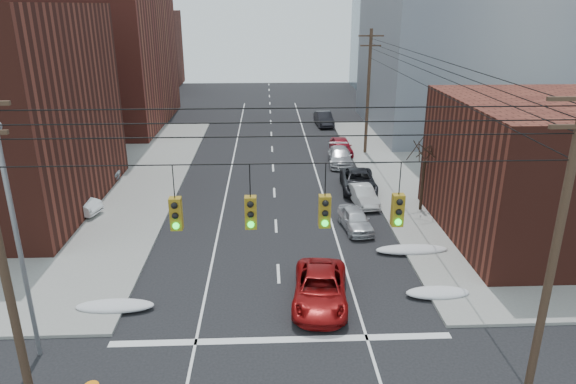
{
  "coord_description": "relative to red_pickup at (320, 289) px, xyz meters",
  "views": [
    {
      "loc": [
        -0.49,
        -11.1,
        12.89
      ],
      "look_at": [
        0.66,
        15.9,
        3.0
      ],
      "focal_mm": 32.0,
      "sensor_mm": 36.0,
      "label": 1
    }
  ],
  "objects": [
    {
      "name": "snow_east_far",
      "position": [
        5.56,
        4.78,
        -0.52
      ],
      "size": [
        4.0,
        1.08,
        0.42
      ],
      "primitive_type": "ellipsoid",
      "color": "silver",
      "rests_on": "ground"
    },
    {
      "name": "building_office",
      "position": [
        20.16,
        34.78,
        11.77
      ],
      "size": [
        22.0,
        20.0,
        25.0
      ],
      "primitive_type": "cube",
      "color": "gray",
      "rests_on": "ground"
    },
    {
      "name": "parked_car_b",
      "position": [
        4.17,
        12.25,
        -0.09
      ],
      "size": [
        1.83,
        4.02,
        1.28
      ],
      "primitive_type": "imported",
      "rotation": [
        0.0,
        0.0,
        0.12
      ],
      "color": "silver",
      "rests_on": "ground"
    },
    {
      "name": "utility_pole_right",
      "position": [
        6.66,
        -6.22,
        5.06
      ],
      "size": [
        2.2,
        0.28,
        11.0
      ],
      "color": "#473323",
      "rests_on": "ground"
    },
    {
      "name": "red_pickup",
      "position": [
        0.0,
        0.0,
        0.0
      ],
      "size": [
        2.99,
        5.46,
        1.45
      ],
      "primitive_type": "imported",
      "rotation": [
        0.0,
        0.0,
        -0.12
      ],
      "color": "maroon",
      "rests_on": "ground"
    },
    {
      "name": "traffic_signals",
      "position": [
        -1.75,
        -6.25,
        6.44
      ],
      "size": [
        17.0,
        0.42,
        2.02
      ],
      "color": "black",
      "rests_on": "ground"
    },
    {
      "name": "street_light",
      "position": [
        -11.34,
        -3.22,
        4.81
      ],
      "size": [
        0.44,
        0.44,
        9.32
      ],
      "color": "gray",
      "rests_on": "ground"
    },
    {
      "name": "lot_car_c",
      "position": [
        -19.06,
        10.74,
        0.14
      ],
      "size": [
        5.0,
        2.13,
        1.44
      ],
      "primitive_type": "imported",
      "rotation": [
        0.0,
        0.0,
        1.55
      ],
      "color": "black",
      "rests_on": "sidewalk_nw"
    },
    {
      "name": "parked_car_c",
      "position": [
        4.33,
        14.99,
        0.0
      ],
      "size": [
        2.76,
        5.4,
        1.46
      ],
      "primitive_type": "imported",
      "rotation": [
        0.0,
        0.0,
        -0.07
      ],
      "color": "black",
      "rests_on": "ground"
    },
    {
      "name": "utility_pole_far",
      "position": [
        6.66,
        24.78,
        5.06
      ],
      "size": [
        2.2,
        0.28,
        11.0
      ],
      "color": "#473323",
      "rests_on": "ground"
    },
    {
      "name": "lot_car_b",
      "position": [
        -16.31,
        17.47,
        0.17
      ],
      "size": [
        5.72,
        3.5,
        1.48
      ],
      "primitive_type": "imported",
      "rotation": [
        0.0,
        0.0,
        1.78
      ],
      "color": "#A3A3A7",
      "rests_on": "sidewalk_nw"
    },
    {
      "name": "snow_nw",
      "position": [
        -9.24,
        -0.22,
        -0.52
      ],
      "size": [
        3.5,
        1.08,
        0.42
      ],
      "primitive_type": "ellipsoid",
      "color": "silver",
      "rests_on": "ground"
    },
    {
      "name": "parked_car_f",
      "position": [
        4.13,
        36.58,
        0.05
      ],
      "size": [
        1.98,
        4.8,
        1.55
      ],
      "primitive_type": "imported",
      "rotation": [
        0.0,
        0.0,
        0.07
      ],
      "color": "black",
      "rests_on": "ground"
    },
    {
      "name": "lot_car_d",
      "position": [
        -21.51,
        17.18,
        0.18
      ],
      "size": [
        4.77,
        3.29,
        1.51
      ],
      "primitive_type": "imported",
      "rotation": [
        0.0,
        0.0,
        1.95
      ],
      "color": "silver",
      "rests_on": "sidewalk_nw"
    },
    {
      "name": "parked_car_e",
      "position": [
        4.44,
        24.79,
        0.02
      ],
      "size": [
        1.88,
        4.41,
        1.49
      ],
      "primitive_type": "imported",
      "rotation": [
        0.0,
        0.0,
        0.03
      ],
      "color": "maroon",
      "rests_on": "ground"
    },
    {
      "name": "lot_car_a",
      "position": [
        -15.24,
        11.0,
        0.14
      ],
      "size": [
        4.57,
        2.6,
        1.42
      ],
      "primitive_type": "imported",
      "rotation": [
        0.0,
        0.0,
        1.3
      ],
      "color": "white",
      "rests_on": "sidewalk_nw"
    },
    {
      "name": "utility_pole_left",
      "position": [
        -10.34,
        -6.22,
        5.06
      ],
      "size": [
        2.2,
        0.28,
        11.0
      ],
      "color": "#473323",
      "rests_on": "ground"
    },
    {
      "name": "building_brick_far",
      "position": [
        -27.84,
        64.78,
        5.27
      ],
      "size": [
        22.0,
        18.0,
        12.0
      ],
      "primitive_type": "cube",
      "color": "#4C1E16",
      "rests_on": "ground"
    },
    {
      "name": "building_glass",
      "position": [
        22.16,
        60.78,
        10.27
      ],
      "size": [
        20.0,
        18.0,
        22.0
      ],
      "primitive_type": "cube",
      "color": "gray",
      "rests_on": "ground"
    },
    {
      "name": "bare_tree",
      "position": [
        7.74,
        10.77,
        1.6
      ],
      "size": [
        2.09,
        2.2,
        4.93
      ],
      "color": "black",
      "rests_on": "ground"
    },
    {
      "name": "snow_ne",
      "position": [
        5.56,
        0.28,
        -0.52
      ],
      "size": [
        3.0,
        1.08,
        0.42
      ],
      "primitive_type": "ellipsoid",
      "color": "silver",
      "rests_on": "ground"
    },
    {
      "name": "parked_car_d",
      "position": [
        3.9,
        21.65,
        -0.03
      ],
      "size": [
        2.29,
        4.95,
        1.4
      ],
      "primitive_type": "imported",
      "rotation": [
        0.0,
        0.0,
        -0.07
      ],
      "color": "#B3B3B8",
      "rests_on": "ground"
    },
    {
      "name": "parked_car_a",
      "position": [
        2.96,
        8.1,
        -0.08
      ],
      "size": [
        2.0,
        3.98,
        1.3
      ],
      "primitive_type": "imported",
      "rotation": [
        0.0,
        0.0,
        0.12
      ],
      "color": "silver",
      "rests_on": "ground"
    }
  ]
}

